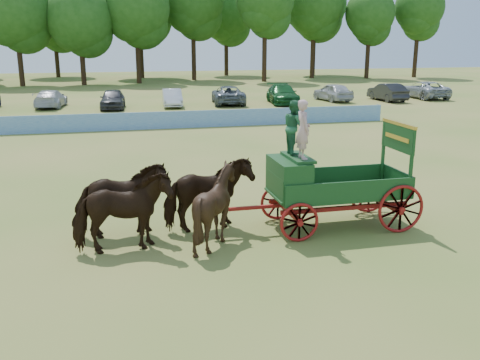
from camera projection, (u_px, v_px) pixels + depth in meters
name	position (u px, v px, depth m)	size (l,w,h in m)	color
ground	(306.00, 217.00, 16.44)	(160.00, 160.00, 0.00)	olive
horse_lead_left	(122.00, 213.00, 13.49)	(1.13, 2.48, 2.09)	black
horse_lead_right	(121.00, 201.00, 14.53)	(1.13, 2.48, 2.09)	black
horse_wheel_left	(216.00, 206.00, 14.04)	(1.69, 1.90, 2.10)	black
horse_wheel_right	(208.00, 195.00, 15.07)	(1.13, 2.48, 2.09)	black
farm_dray	(314.00, 173.00, 15.10)	(6.00, 2.00, 3.75)	maroon
sponsor_banner	(189.00, 119.00, 33.00)	(26.00, 0.08, 1.05)	#2065B1
parked_cars	(185.00, 96.00, 44.34)	(51.11, 7.09, 1.64)	silver
treeline	(98.00, 6.00, 69.07)	(89.49, 23.92, 15.20)	#382314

